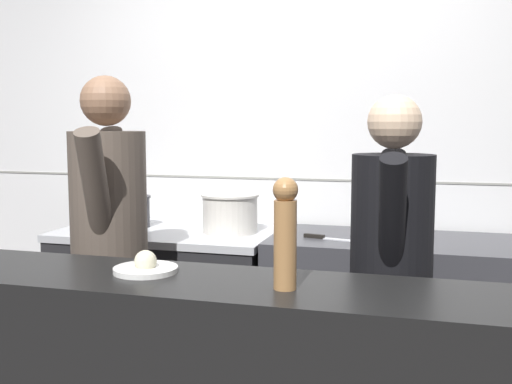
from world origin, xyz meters
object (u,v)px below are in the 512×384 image
object	(u,v)px
sauce_pot	(230,212)
stock_pot	(130,210)
mixing_bowl_steel	(376,230)
chef_head_cook	(109,242)
oven_range	(170,304)
chefs_knife	(334,239)
pepper_mill	(285,231)
chef_sous	(391,273)
plated_dish_appetiser	(146,267)

from	to	relation	value
sauce_pot	stock_pot	bearing A→B (deg)	179.46
mixing_bowl_steel	chef_head_cook	distance (m)	1.32
stock_pot	sauce_pot	distance (m)	0.62
oven_range	mixing_bowl_steel	distance (m)	1.28
chefs_knife	pepper_mill	xyz separation A→B (m)	(0.03, -1.24, 0.25)
oven_range	chef_sous	size ratio (longest dim) A/B	0.77
stock_pot	chef_sous	xyz separation A→B (m)	(1.54, -0.74, -0.09)
plated_dish_appetiser	pepper_mill	world-z (taller)	pepper_mill
mixing_bowl_steel	pepper_mill	bearing A→B (deg)	-97.63
stock_pot	mixing_bowl_steel	world-z (taller)	stock_pot
chef_sous	chef_head_cook	bearing A→B (deg)	176.70
stock_pot	chef_head_cook	world-z (taller)	chef_head_cook
plated_dish_appetiser	sauce_pot	bearing A→B (deg)	95.51
chefs_knife	plated_dish_appetiser	bearing A→B (deg)	-112.17
mixing_bowl_steel	chefs_knife	bearing A→B (deg)	-163.35
chef_head_cook	chef_sous	xyz separation A→B (m)	(1.25, -0.01, -0.06)
sauce_pot	chef_sous	world-z (taller)	chef_sous
mixing_bowl_steel	chef_head_cook	world-z (taller)	chef_head_cook
stock_pot	chefs_knife	size ratio (longest dim) A/B	0.61
stock_pot	plated_dish_appetiser	size ratio (longest dim) A/B	1.10
pepper_mill	plated_dish_appetiser	bearing A→B (deg)	171.68
oven_range	pepper_mill	world-z (taller)	pepper_mill
oven_range	pepper_mill	bearing A→B (deg)	-53.56
chef_head_cook	chef_sous	bearing A→B (deg)	-16.52
oven_range	plated_dish_appetiser	bearing A→B (deg)	-69.01
stock_pot	chef_head_cook	size ratio (longest dim) A/B	0.14
sauce_pot	chefs_knife	world-z (taller)	sauce_pot
mixing_bowl_steel	pepper_mill	world-z (taller)	pepper_mill
stock_pot	plated_dish_appetiser	xyz separation A→B (m)	(0.74, -1.30, 0.01)
plated_dish_appetiser	pepper_mill	distance (m)	0.54
oven_range	chef_sous	world-z (taller)	chef_sous
pepper_mill	chef_sous	size ratio (longest dim) A/B	0.22
stock_pot	chef_head_cook	bearing A→B (deg)	-69.00
stock_pot	sauce_pot	bearing A→B (deg)	-0.54
oven_range	chef_sous	xyz separation A→B (m)	(1.28, -0.72, 0.44)
pepper_mill	sauce_pot	bearing A→B (deg)	114.74
oven_range	chefs_knife	size ratio (longest dim) A/B	3.08
pepper_mill	oven_range	bearing A→B (deg)	126.44
plated_dish_appetiser	stock_pot	bearing A→B (deg)	119.73
sauce_pot	chef_sous	distance (m)	1.18
chefs_knife	chef_sous	size ratio (longest dim) A/B	0.25
sauce_pot	chef_head_cook	size ratio (longest dim) A/B	0.19
mixing_bowl_steel	plated_dish_appetiser	xyz separation A→B (m)	(-0.68, -1.23, 0.05)
chefs_knife	oven_range	bearing A→B (deg)	173.52
pepper_mill	chefs_knife	bearing A→B (deg)	91.48
chef_head_cook	mixing_bowl_steel	bearing A→B (deg)	13.85
stock_pot	chefs_knife	xyz separation A→B (m)	(1.22, -0.14, -0.08)
mixing_bowl_steel	oven_range	bearing A→B (deg)	177.66
mixing_bowl_steel	plated_dish_appetiser	world-z (taller)	plated_dish_appetiser
oven_range	chef_head_cook	bearing A→B (deg)	-87.77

